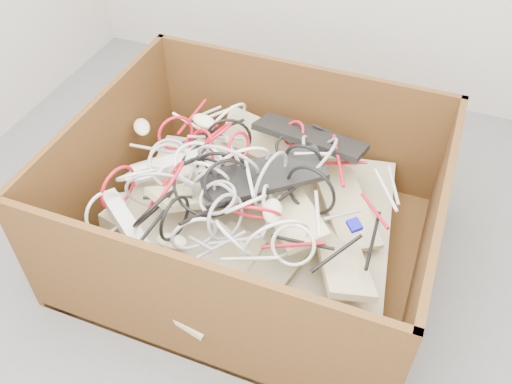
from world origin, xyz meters
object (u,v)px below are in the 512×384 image
(cardboard_box, at_px, (250,225))
(power_strip_right, at_px, (125,222))
(vga_plug, at_px, (354,225))
(power_strip_left, at_px, (169,164))

(cardboard_box, bearing_deg, power_strip_right, -137.87)
(power_strip_right, height_order, vga_plug, vga_plug)
(cardboard_box, height_order, power_strip_left, cardboard_box)
(cardboard_box, height_order, vga_plug, cardboard_box)
(vga_plug, bearing_deg, power_strip_left, -137.79)
(cardboard_box, relative_size, vga_plug, 28.20)
(power_strip_right, xyz_separation_m, vga_plug, (0.73, 0.23, 0.04))
(cardboard_box, xyz_separation_m, power_strip_right, (-0.33, -0.30, 0.19))
(power_strip_right, bearing_deg, cardboard_box, 76.09)
(power_strip_left, relative_size, vga_plug, 6.49)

